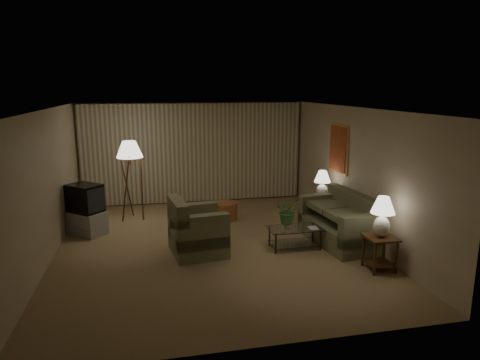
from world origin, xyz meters
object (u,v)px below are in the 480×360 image
table_lamp_far (322,182)px  armchair (198,231)px  table_lamp_near (383,213)px  vase (288,225)px  floor_lamp (131,179)px  coffee_table (295,235)px  side_table_near (380,247)px  side_table_far (321,207)px  crt_tv (85,198)px  ottoman (224,211)px  tv_cabinet (87,223)px  sofa (338,224)px

table_lamp_far → armchair: bearing=-158.1°
table_lamp_near → table_lamp_far: size_ratio=1.08×
armchair → vase: bearing=-102.6°
floor_lamp → vase: floor_lamp is taller
coffee_table → side_table_near: bearing=-48.6°
vase → side_table_far: bearing=47.1°
crt_tv → floor_lamp: (0.93, 0.88, 0.19)m
side_table_far → ottoman: 2.28m
armchair → coffee_table: bearing=-102.2°
table_lamp_near → side_table_far: bearing=90.0°
armchair → floor_lamp: size_ratio=0.67×
armchair → coffee_table: 1.89m
side_table_near → coffee_table: size_ratio=0.57×
coffee_table → crt_tv: size_ratio=1.24×
coffee_table → floor_lamp: (-3.17, 2.60, 0.71)m
table_lamp_near → crt_tv: bearing=150.3°
armchair → tv_cabinet: armchair is taller
side_table_far → table_lamp_near: bearing=-90.0°
crt_tv → tv_cabinet: bearing=0.0°
sofa → tv_cabinet: 5.31m
ottoman → floor_lamp: bearing=167.5°
armchair → crt_tv: crt_tv is taller
table_lamp_far → coffee_table: 1.88m
armchair → crt_tv: bearing=47.2°
floor_lamp → ottoman: floor_lamp is taller
coffee_table → table_lamp_far: bearing=50.8°
tv_cabinet → vase: (3.95, -1.72, 0.24)m
side_table_near → armchair: bearing=154.8°
crt_tv → ottoman: crt_tv is taller
side_table_near → ottoman: side_table_near is taller
side_table_near → side_table_far: bearing=90.0°
coffee_table → tv_cabinet: 4.44m
sofa → crt_tv: size_ratio=2.41×
table_lamp_far → side_table_near: bearing=-90.0°
table_lamp_near → table_lamp_far: table_lamp_near is taller
tv_cabinet → crt_tv: (0.00, 0.00, 0.55)m
armchair → sofa: bearing=-98.6°
sofa → ottoman: sofa is taller
side_table_far → table_lamp_near: (0.00, -2.60, 0.61)m
ottoman → table_lamp_near: bearing=-57.7°
coffee_table → floor_lamp: floor_lamp is taller
armchair → table_lamp_far: size_ratio=1.95×
coffee_table → ottoman: size_ratio=1.68×
table_lamp_far → sofa: bearing=-96.8°
side_table_near → ottoman: size_ratio=0.97×
tv_cabinet → floor_lamp: floor_lamp is taller
armchair → table_lamp_far: 3.26m
armchair → ottoman: size_ratio=2.04×
coffee_table → crt_tv: crt_tv is taller
side_table_far → crt_tv: bearing=175.9°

